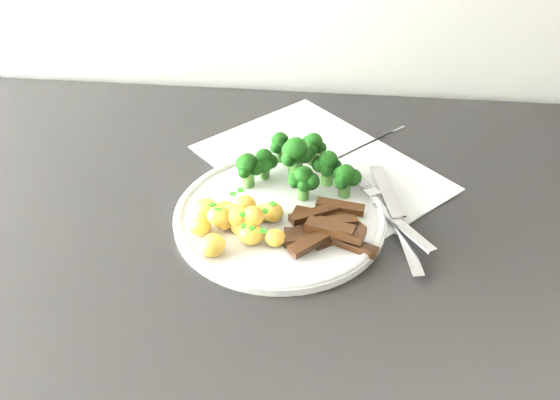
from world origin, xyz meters
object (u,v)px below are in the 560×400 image
Objects in this scene: fork at (391,214)px; knife at (401,230)px; plate at (280,215)px; potatoes at (237,221)px; recipe_paper at (320,167)px; beef_strips at (327,228)px; broccoli at (299,162)px.

knife is at bearing -58.26° from fork.
knife is at bearing -6.04° from plate.
plate is at bearing 37.54° from potatoes.
potatoes reaches higher than knife.
recipe_paper is 0.18m from potatoes.
beef_strips is 0.54× the size of knife.
fork reaches higher than plate.
beef_strips is 0.73× the size of fork.
knife is (0.19, 0.02, -0.01)m from potatoes.
knife is (0.14, -0.02, 0.00)m from plate.
beef_strips reaches higher than plate.
fork is at bearing 12.22° from potatoes.
potatoes is 0.11m from beef_strips.
broccoli reaches higher than potatoes.
broccoli is 0.15m from knife.
knife is at bearing -32.22° from broccoli.
recipe_paper is 2.39× the size of broccoli.
fork is (0.13, 0.00, 0.01)m from plate.
potatoes is 1.02× the size of beef_strips.
knife is at bearing 11.55° from beef_strips.
broccoli is at bearing 57.66° from potatoes.
beef_strips is at bearing -29.35° from plate.
plate is at bearing -104.69° from broccoli.
beef_strips reaches higher than knife.
potatoes is at bearing -122.34° from broccoli.
broccoli reaches higher than plate.
beef_strips is (0.06, -0.03, 0.01)m from plate.
recipe_paper is 0.15m from beef_strips.
fork is at bearing -51.48° from recipe_paper.
recipe_paper is 3.34× the size of potatoes.
beef_strips is at bearing -168.45° from knife.
fork is 0.74× the size of knife.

